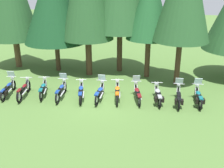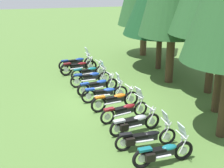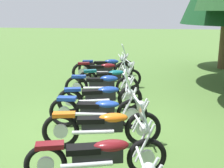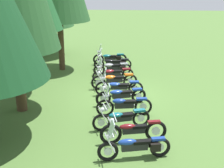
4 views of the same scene
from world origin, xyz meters
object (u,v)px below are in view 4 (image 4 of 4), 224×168
at_px(motorcycle_5, 118,86).
at_px(motorcycle_0, 135,146).
at_px(motorcycle_1, 133,131).
at_px(motorcycle_10, 110,58).
at_px(motorcycle_7, 112,73).
at_px(motorcycle_8, 113,68).
at_px(motorcycle_2, 121,118).
at_px(motorcycle_3, 123,105).
at_px(motorcycle_4, 121,95).
at_px(motorcycle_6, 114,80).
at_px(motorcycle_9, 113,62).

bearing_deg(motorcycle_5, motorcycle_0, 93.90).
bearing_deg(motorcycle_1, motorcycle_0, 81.63).
bearing_deg(motorcycle_0, motorcycle_10, -94.36).
distance_m(motorcycle_1, motorcycle_5, 4.64).
xyz_separation_m(motorcycle_7, motorcycle_8, (1.20, 0.05, -0.02)).
height_order(motorcycle_2, motorcycle_10, motorcycle_10).
distance_m(motorcycle_3, motorcycle_4, 1.22).
relative_size(motorcycle_2, motorcycle_5, 0.94).
bearing_deg(motorcycle_6, motorcycle_9, -98.21).
bearing_deg(motorcycle_1, motorcycle_4, -93.05).
bearing_deg(motorcycle_7, motorcycle_9, -104.19).
xyz_separation_m(motorcycle_6, motorcycle_8, (2.38, 0.20, -0.02)).
height_order(motorcycle_0, motorcycle_5, motorcycle_5).
height_order(motorcycle_4, motorcycle_6, motorcycle_6).
relative_size(motorcycle_0, motorcycle_9, 1.00).
height_order(motorcycle_3, motorcycle_5, motorcycle_3).
bearing_deg(motorcycle_6, motorcycle_5, 92.96).
xyz_separation_m(motorcycle_1, motorcycle_3, (2.26, 0.41, 0.03)).
bearing_deg(motorcycle_10, motorcycle_4, 91.72).
bearing_deg(motorcycle_5, motorcycle_7, -83.01).
height_order(motorcycle_0, motorcycle_6, motorcycle_0).
bearing_deg(motorcycle_2, motorcycle_8, -101.51).
distance_m(motorcycle_7, motorcycle_9, 2.37).
relative_size(motorcycle_1, motorcycle_8, 1.07).
bearing_deg(motorcycle_1, motorcycle_7, -92.64).
height_order(motorcycle_3, motorcycle_10, motorcycle_3).
bearing_deg(motorcycle_4, motorcycle_5, -99.33).
distance_m(motorcycle_7, motorcycle_10, 3.49).
height_order(motorcycle_2, motorcycle_7, motorcycle_7).
distance_m(motorcycle_8, motorcycle_10, 2.29).
xyz_separation_m(motorcycle_3, motorcycle_9, (6.87, 0.85, -0.05)).
xyz_separation_m(motorcycle_5, motorcycle_6, (1.01, 0.28, -0.00)).
height_order(motorcycle_6, motorcycle_9, motorcycle_9).
distance_m(motorcycle_5, motorcycle_6, 1.04).
distance_m(motorcycle_0, motorcycle_1, 1.04).
bearing_deg(motorcycle_2, motorcycle_7, -100.72).
height_order(motorcycle_2, motorcycle_8, motorcycle_2).
bearing_deg(motorcycle_9, motorcycle_7, 89.43).
bearing_deg(motorcycle_8, motorcycle_9, -99.91).
xyz_separation_m(motorcycle_3, motorcycle_10, (7.98, 1.11, -0.04)).
relative_size(motorcycle_3, motorcycle_4, 1.02).
bearing_deg(motorcycle_0, motorcycle_3, -94.07).
xyz_separation_m(motorcycle_1, motorcycle_8, (7.97, 1.21, -0.01)).
height_order(motorcycle_1, motorcycle_10, motorcycle_10).
relative_size(motorcycle_5, motorcycle_8, 1.06).
relative_size(motorcycle_1, motorcycle_6, 0.99).
distance_m(motorcycle_3, motorcycle_10, 8.06).
height_order(motorcycle_3, motorcycle_4, motorcycle_3).
distance_m(motorcycle_0, motorcycle_5, 5.68).
bearing_deg(motorcycle_0, motorcycle_9, -94.91).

